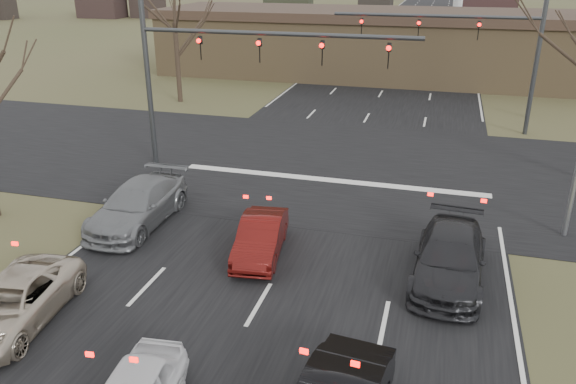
# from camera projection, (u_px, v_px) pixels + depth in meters

# --- Properties ---
(ground) EXTENTS (360.00, 360.00, 0.00)m
(ground) POSITION_uv_depth(u_px,v_px,m) (218.00, 375.00, 13.11)
(ground) COLOR #424726
(ground) RESTS_ON ground
(road_main) EXTENTS (14.00, 300.00, 0.02)m
(road_main) POSITION_uv_depth(u_px,v_px,m) (410.00, 42.00, 66.51)
(road_main) COLOR black
(road_main) RESTS_ON ground
(road_cross) EXTENTS (200.00, 14.00, 0.02)m
(road_cross) POSITION_uv_depth(u_px,v_px,m) (339.00, 166.00, 26.46)
(road_cross) COLOR black
(road_cross) RESTS_ON ground
(building) EXTENTS (42.40, 10.40, 5.30)m
(building) POSITION_uv_depth(u_px,v_px,m) (418.00, 45.00, 45.42)
(building) COLOR olive
(building) RESTS_ON ground
(mast_arm_near) EXTENTS (12.12, 0.24, 8.00)m
(mast_arm_near) POSITION_uv_depth(u_px,v_px,m) (214.00, 59.00, 24.05)
(mast_arm_near) COLOR #383A3D
(mast_arm_near) RESTS_ON ground
(mast_arm_far) EXTENTS (11.12, 0.24, 8.00)m
(mast_arm_far) POSITION_uv_depth(u_px,v_px,m) (484.00, 40.00, 30.13)
(mast_arm_far) COLOR #383A3D
(mast_arm_far) RESTS_ON ground
(streetlight_right_far) EXTENTS (2.34, 0.25, 10.00)m
(streetlight_right_far) POSITION_uv_depth(u_px,v_px,m) (539.00, 23.00, 32.69)
(streetlight_right_far) COLOR gray
(streetlight_right_far) RESTS_ON ground
(car_silver_suv) EXTENTS (2.64, 4.80, 1.27)m
(car_silver_suv) POSITION_uv_depth(u_px,v_px,m) (12.00, 303.00, 14.75)
(car_silver_suv) COLOR #BDAF99
(car_silver_suv) RESTS_ON ground
(car_charcoal_sedan) EXTENTS (2.33, 5.10, 1.45)m
(car_charcoal_sedan) POSITION_uv_depth(u_px,v_px,m) (450.00, 258.00, 16.79)
(car_charcoal_sedan) COLOR black
(car_charcoal_sedan) RESTS_ON ground
(car_grey_ahead) EXTENTS (2.13, 5.18, 1.50)m
(car_grey_ahead) POSITION_uv_depth(u_px,v_px,m) (138.00, 205.00, 20.40)
(car_grey_ahead) COLOR slate
(car_grey_ahead) RESTS_ON ground
(car_red_ahead) EXTENTS (1.84, 3.95, 1.25)m
(car_red_ahead) POSITION_uv_depth(u_px,v_px,m) (261.00, 237.00, 18.26)
(car_red_ahead) COLOR #4F0D0B
(car_red_ahead) RESTS_ON ground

